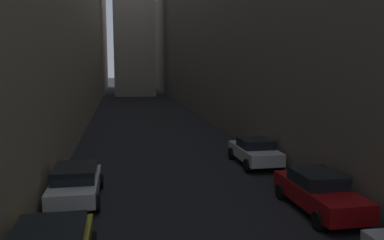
# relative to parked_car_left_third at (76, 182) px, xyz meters

# --- Properties ---
(ground_plane) EXTENTS (264.00, 264.00, 0.00)m
(ground_plane) POSITION_rel_parked_car_left_third_xyz_m (4.40, 29.55, -0.73)
(ground_plane) COLOR black
(building_block_left) EXTENTS (12.07, 108.00, 24.27)m
(building_block_left) POSITION_rel_parked_car_left_third_xyz_m (-7.13, 31.55, 11.41)
(building_block_left) COLOR gray
(building_block_left) RESTS_ON ground
(building_block_right) EXTENTS (13.33, 108.00, 20.76)m
(building_block_right) POSITION_rel_parked_car_left_third_xyz_m (16.56, 31.55, 9.65)
(building_block_right) COLOR #60594F
(building_block_right) RESTS_ON ground
(parked_car_left_third) EXTENTS (1.97, 4.19, 1.37)m
(parked_car_left_third) POSITION_rel_parked_car_left_third_xyz_m (0.00, 0.00, 0.00)
(parked_car_left_third) COLOR silver
(parked_car_left_third) RESTS_ON ground
(parked_car_right_third) EXTENTS (1.88, 4.47, 1.44)m
(parked_car_right_third) POSITION_rel_parked_car_left_third_xyz_m (8.80, -2.78, 0.01)
(parked_car_right_third) COLOR maroon
(parked_car_right_third) RESTS_ON ground
(parked_car_right_far) EXTENTS (1.97, 4.12, 1.42)m
(parked_car_right_far) POSITION_rel_parked_car_left_third_xyz_m (8.80, 4.16, 0.01)
(parked_car_right_far) COLOR silver
(parked_car_right_far) RESTS_ON ground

